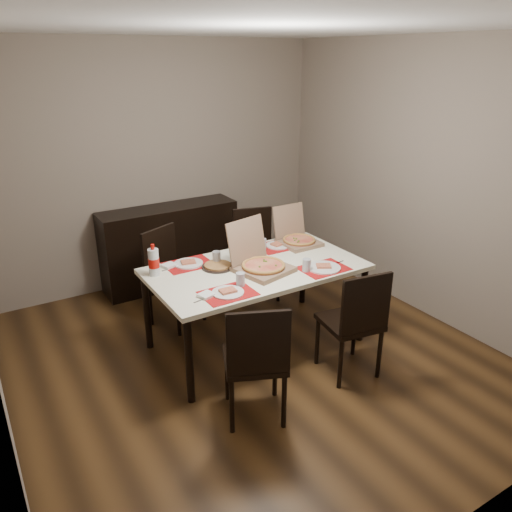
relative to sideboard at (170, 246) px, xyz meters
name	(u,v)px	position (x,y,z in m)	size (l,w,h in m)	color
ground	(253,358)	(0.00, -1.78, -0.46)	(3.80, 4.00, 0.02)	#462D15
room_walls	(225,147)	(0.00, -1.35, 1.28)	(3.84, 4.02, 2.62)	gray
sideboard	(170,246)	(0.00, 0.00, 0.00)	(1.50, 0.40, 0.90)	black
dining_table	(256,274)	(0.14, -1.60, 0.23)	(1.80, 1.00, 0.75)	white
chair_near_left	(256,358)	(-0.39, -2.46, 0.06)	(0.55, 0.55, 0.93)	black
chair_near_right	(355,319)	(0.55, -2.41, 0.06)	(0.48, 0.48, 0.93)	black
chair_far_left	(170,272)	(-0.33, -0.81, 0.06)	(0.56, 0.56, 0.93)	black
chair_far_right	(255,249)	(0.67, -0.72, 0.06)	(0.52, 0.52, 0.93)	black
setting_near_left	(229,289)	(-0.29, -1.90, 0.32)	(0.49, 0.30, 0.11)	#B90C0F
setting_near_right	(320,267)	(0.57, -1.92, 0.32)	(0.45, 0.30, 0.11)	#B90C0F
setting_far_left	(193,262)	(-0.29, -1.27, 0.32)	(0.50, 0.30, 0.11)	#B90C0F
setting_far_right	(274,245)	(0.52, -1.29, 0.32)	(0.48, 0.30, 0.11)	#B90C0F
napkin_loose	(264,269)	(0.17, -1.68, 0.31)	(0.12, 0.11, 0.02)	white
pizza_box_center	(261,264)	(0.14, -1.68, 0.36)	(0.49, 0.53, 0.41)	#7F6049
pizza_box_right	(297,238)	(0.77, -1.32, 0.36)	(0.35, 0.39, 0.35)	#7F6049
faina_plate	(218,266)	(-0.14, -1.44, 0.31)	(0.27, 0.27, 0.03)	black
dip_bowl	(250,259)	(0.17, -1.45, 0.32)	(0.13, 0.13, 0.03)	white
soda_bottle	(154,262)	(-0.65, -1.31, 0.41)	(0.09, 0.09, 0.27)	silver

